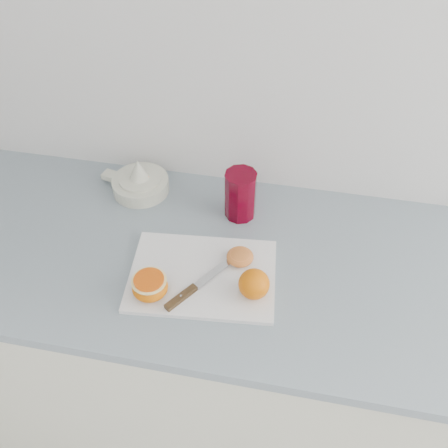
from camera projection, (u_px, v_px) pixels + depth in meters
name	position (u px, v px, depth m)	size (l,w,h in m)	color
counter	(199.00, 345.00, 1.57)	(2.58, 0.64, 0.89)	#E9EACE
cutting_board	(202.00, 275.00, 1.19)	(0.35, 0.25, 0.01)	white
whole_orange	(254.00, 284.00, 1.12)	(0.07, 0.07, 0.07)	orange
half_orange	(150.00, 286.00, 1.13)	(0.08, 0.08, 0.05)	orange
squeezed_shell	(240.00, 257.00, 1.21)	(0.07, 0.07, 0.03)	orange
paring_knife	(187.00, 293.00, 1.14)	(0.13, 0.18, 0.01)	#42301B
citrus_juicer	(140.00, 182.00, 1.40)	(0.20, 0.16, 0.11)	white
red_tumbler	(240.00, 196.00, 1.31)	(0.08, 0.08, 0.14)	#5B0012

